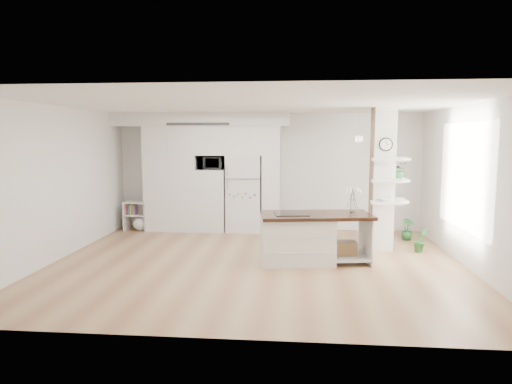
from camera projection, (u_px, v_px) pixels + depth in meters
floor at (257, 263)px, 7.84m from camera, size 7.00×6.00×0.01m
room at (257, 155)px, 7.62m from camera, size 7.04×6.04×2.72m
cabinet_wall at (204, 166)px, 10.44m from camera, size 4.00×0.71×2.70m
refrigerator at (244, 193)px, 10.44m from camera, size 0.78×0.69×1.75m
column at (387, 180)px, 8.59m from camera, size 0.69×0.90×2.70m
window at (464, 176)px, 7.65m from camera, size 0.00×2.40×2.40m
pendant_light at (359, 139)px, 7.59m from camera, size 0.12×0.12×0.10m
kitchen_island at (303, 237)px, 7.85m from camera, size 1.99×1.16×1.42m
bookshelf at (138, 218)px, 10.55m from camera, size 0.59×0.37×0.67m
floor_plant_a at (420, 240)px, 8.56m from camera, size 0.31×0.27×0.46m
floor_plant_b at (407, 229)px, 9.59m from camera, size 0.30×0.30×0.45m
microwave at (211, 163)px, 10.37m from camera, size 0.54×0.37×0.30m
shelf_plant at (399, 170)px, 8.71m from camera, size 0.27×0.23×0.30m
decor_bowl at (385, 200)px, 8.41m from camera, size 0.22×0.22×0.05m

